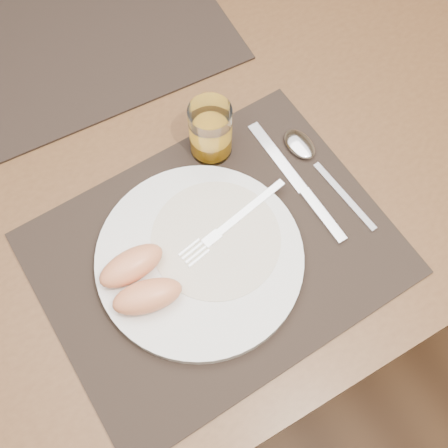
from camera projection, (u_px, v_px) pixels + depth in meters
ground at (185, 287)px, 1.51m from camera, size 5.00×5.00×0.00m
table at (159, 157)px, 0.90m from camera, size 1.40×0.90×0.75m
placemat_near at (216, 253)px, 0.74m from camera, size 0.46×0.37×0.00m
placemat_far at (80, 33)px, 0.90m from camera, size 0.47×0.37×0.00m
plate at (200, 258)px, 0.73m from camera, size 0.27×0.27×0.02m
plate_dressing at (216, 239)px, 0.73m from camera, size 0.17×0.17×0.00m
fork at (226, 228)px, 0.74m from camera, size 0.17×0.05×0.00m
knife at (303, 190)px, 0.78m from camera, size 0.02×0.22×0.01m
spoon at (306, 152)px, 0.80m from camera, size 0.04×0.19×0.01m
juice_glass at (211, 133)px, 0.77m from camera, size 0.06×0.06×0.09m
grapefruit_wedges at (139, 281)px, 0.69m from camera, size 0.09×0.10×0.03m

